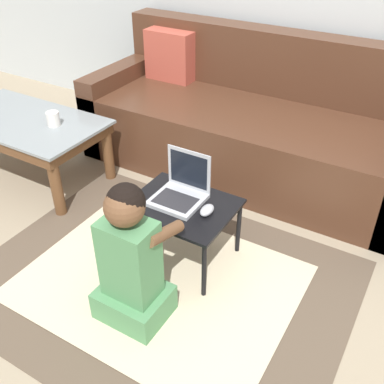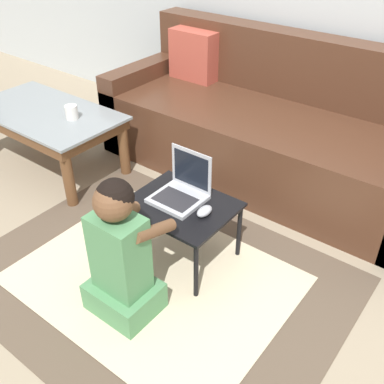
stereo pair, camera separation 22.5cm
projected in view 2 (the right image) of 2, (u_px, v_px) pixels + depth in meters
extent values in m
plane|color=gray|center=(166.00, 282.00, 2.30)|extent=(16.00, 16.00, 0.00)
cube|color=brown|center=(155.00, 279.00, 2.32)|extent=(1.86, 1.43, 0.01)
cube|color=beige|center=(155.00, 278.00, 2.32)|extent=(1.34, 1.03, 0.00)
cube|color=#4C2D1E|center=(264.00, 143.00, 3.06)|extent=(2.25, 0.90, 0.47)
cube|color=#4C2D1E|center=(296.00, 65.00, 3.04)|extent=(2.25, 0.20, 0.43)
cube|color=#4C2D1E|center=(149.00, 98.00, 3.55)|extent=(0.16, 0.90, 0.59)
cube|color=#B24C3D|center=(193.00, 55.00, 3.32)|extent=(0.36, 0.14, 0.36)
cube|color=gray|center=(45.00, 112.00, 3.04)|extent=(1.08, 0.59, 0.02)
cube|color=brown|center=(46.00, 118.00, 3.06)|extent=(1.03, 0.57, 0.07)
cylinder|color=brown|center=(68.00, 177.00, 2.76)|extent=(0.07, 0.07, 0.41)
cylinder|color=brown|center=(37.00, 111.00, 3.56)|extent=(0.07, 0.07, 0.41)
cylinder|color=brown|center=(124.00, 147.00, 3.07)|extent=(0.07, 0.07, 0.41)
cube|color=black|center=(181.00, 205.00, 2.28)|extent=(0.52, 0.43, 0.02)
cylinder|color=black|center=(124.00, 233.00, 2.37)|extent=(0.02, 0.02, 0.33)
cylinder|color=black|center=(196.00, 272.00, 2.13)|extent=(0.02, 0.02, 0.33)
cylinder|color=black|center=(170.00, 200.00, 2.62)|extent=(0.02, 0.02, 0.33)
cylinder|color=black|center=(239.00, 232.00, 2.38)|extent=(0.02, 0.02, 0.33)
cube|color=#B7BCC6|center=(178.00, 199.00, 2.29)|extent=(0.25, 0.24, 0.02)
cube|color=#28282D|center=(175.00, 199.00, 2.27)|extent=(0.21, 0.14, 0.00)
cube|color=#B7BCC6|center=(191.00, 169.00, 2.30)|extent=(0.25, 0.01, 0.22)
cube|color=black|center=(191.00, 170.00, 2.30)|extent=(0.22, 0.00, 0.18)
ellipsoid|color=#B2B7C1|center=(204.00, 211.00, 2.19)|extent=(0.06, 0.10, 0.04)
cube|color=#518E5B|center=(125.00, 296.00, 2.12)|extent=(0.31, 0.26, 0.15)
cube|color=#518E5B|center=(120.00, 253.00, 1.97)|extent=(0.24, 0.17, 0.39)
sphere|color=brown|center=(113.00, 202.00, 1.81)|extent=(0.17, 0.17, 0.17)
sphere|color=black|center=(115.00, 197.00, 1.81)|extent=(0.16, 0.16, 0.16)
cylinder|color=brown|center=(118.00, 212.00, 2.04)|extent=(0.06, 0.25, 0.13)
cylinder|color=brown|center=(154.00, 231.00, 1.93)|extent=(0.06, 0.25, 0.13)
cylinder|color=white|center=(72.00, 112.00, 2.90)|extent=(0.08, 0.08, 0.09)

